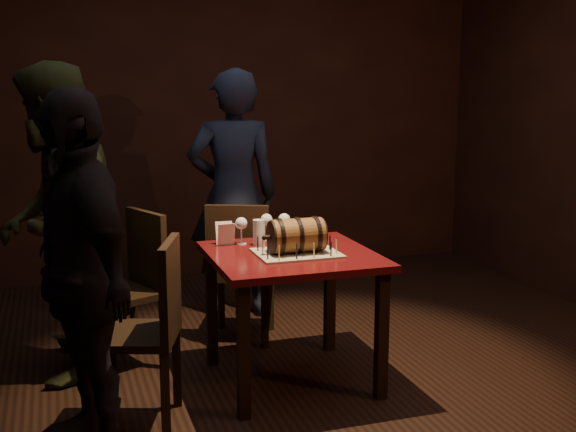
{
  "coord_description": "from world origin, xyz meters",
  "views": [
    {
      "loc": [
        -1.25,
        -3.7,
        1.69
      ],
      "look_at": [
        -0.03,
        0.05,
        0.95
      ],
      "focal_mm": 45.0,
      "sensor_mm": 36.0,
      "label": 1
    }
  ],
  "objects_px": {
    "chair_left_front": "(151,322)",
    "person_back": "(233,195)",
    "person_left_rear": "(55,223)",
    "wine_glass_mid": "(267,221)",
    "chair_left_rear": "(133,280)",
    "person_left_front": "(80,277)",
    "pint_of_ale": "(259,233)",
    "pub_table": "(292,272)",
    "wine_glass_left": "(241,225)",
    "barrel_cake": "(297,235)",
    "chair_back": "(240,265)",
    "wine_glass_right": "(284,220)"
  },
  "relations": [
    {
      "from": "chair_left_front",
      "to": "wine_glass_right",
      "type": "bearing_deg",
      "value": 34.15
    },
    {
      "from": "wine_glass_right",
      "to": "person_left_front",
      "type": "height_order",
      "value": "person_left_front"
    },
    {
      "from": "wine_glass_left",
      "to": "chair_back",
      "type": "distance_m",
      "value": 0.53
    },
    {
      "from": "person_back",
      "to": "pub_table",
      "type": "bearing_deg",
      "value": 97.6
    },
    {
      "from": "wine_glass_mid",
      "to": "pint_of_ale",
      "type": "height_order",
      "value": "wine_glass_mid"
    },
    {
      "from": "barrel_cake",
      "to": "wine_glass_right",
      "type": "height_order",
      "value": "barrel_cake"
    },
    {
      "from": "chair_left_front",
      "to": "person_left_front",
      "type": "relative_size",
      "value": 0.56
    },
    {
      "from": "wine_glass_left",
      "to": "wine_glass_right",
      "type": "xyz_separation_m",
      "value": [
        0.28,
        0.04,
        0.0
      ]
    },
    {
      "from": "wine_glass_mid",
      "to": "person_left_front",
      "type": "relative_size",
      "value": 0.1
    },
    {
      "from": "chair_left_front",
      "to": "person_back",
      "type": "bearing_deg",
      "value": 62.43
    },
    {
      "from": "pint_of_ale",
      "to": "person_left_front",
      "type": "distance_m",
      "value": 1.25
    },
    {
      "from": "wine_glass_left",
      "to": "person_back",
      "type": "height_order",
      "value": "person_back"
    },
    {
      "from": "wine_glass_right",
      "to": "barrel_cake",
      "type": "bearing_deg",
      "value": -97.33
    },
    {
      "from": "pint_of_ale",
      "to": "pub_table",
      "type": "bearing_deg",
      "value": -63.31
    },
    {
      "from": "wine_glass_right",
      "to": "chair_left_front",
      "type": "xyz_separation_m",
      "value": [
        -0.88,
        -0.6,
        -0.35
      ]
    },
    {
      "from": "person_left_rear",
      "to": "person_back",
      "type": "bearing_deg",
      "value": 131.58
    },
    {
      "from": "pint_of_ale",
      "to": "person_back",
      "type": "distance_m",
      "value": 1.02
    },
    {
      "from": "chair_left_front",
      "to": "person_back",
      "type": "distance_m",
      "value": 1.75
    },
    {
      "from": "chair_left_rear",
      "to": "person_back",
      "type": "distance_m",
      "value": 1.14
    },
    {
      "from": "pub_table",
      "to": "chair_left_rear",
      "type": "height_order",
      "value": "chair_left_rear"
    },
    {
      "from": "person_left_rear",
      "to": "person_left_front",
      "type": "relative_size",
      "value": 1.08
    },
    {
      "from": "chair_left_front",
      "to": "chair_back",
      "type": "bearing_deg",
      "value": 53.87
    },
    {
      "from": "wine_glass_right",
      "to": "chair_left_front",
      "type": "relative_size",
      "value": 0.17
    },
    {
      "from": "wine_glass_right",
      "to": "pint_of_ale",
      "type": "xyz_separation_m",
      "value": [
        -0.18,
        -0.1,
        -0.05
      ]
    },
    {
      "from": "wine_glass_mid",
      "to": "person_back",
      "type": "distance_m",
      "value": 0.9
    },
    {
      "from": "wine_glass_left",
      "to": "person_left_front",
      "type": "bearing_deg",
      "value": -140.59
    },
    {
      "from": "chair_back",
      "to": "person_left_rear",
      "type": "bearing_deg",
      "value": -170.31
    },
    {
      "from": "wine_glass_mid",
      "to": "wine_glass_right",
      "type": "distance_m",
      "value": 0.11
    },
    {
      "from": "chair_back",
      "to": "chair_left_front",
      "type": "distance_m",
      "value": 1.18
    },
    {
      "from": "wine_glass_left",
      "to": "person_back",
      "type": "bearing_deg",
      "value": 79.0
    },
    {
      "from": "wine_glass_left",
      "to": "person_left_rear",
      "type": "xyz_separation_m",
      "value": [
        -1.03,
        0.2,
        0.03
      ]
    },
    {
      "from": "pint_of_ale",
      "to": "barrel_cake",
      "type": "bearing_deg",
      "value": -64.14
    },
    {
      "from": "barrel_cake",
      "to": "chair_left_rear",
      "type": "xyz_separation_m",
      "value": [
        -0.84,
        0.57,
        -0.33
      ]
    },
    {
      "from": "chair_left_rear",
      "to": "person_left_front",
      "type": "relative_size",
      "value": 0.56
    },
    {
      "from": "wine_glass_mid",
      "to": "pint_of_ale",
      "type": "distance_m",
      "value": 0.15
    },
    {
      "from": "wine_glass_left",
      "to": "pint_of_ale",
      "type": "bearing_deg",
      "value": -29.28
    },
    {
      "from": "pub_table",
      "to": "person_left_front",
      "type": "height_order",
      "value": "person_left_front"
    },
    {
      "from": "wine_glass_right",
      "to": "chair_left_rear",
      "type": "bearing_deg",
      "value": 167.72
    },
    {
      "from": "chair_left_front",
      "to": "pint_of_ale",
      "type": "bearing_deg",
      "value": 35.8
    },
    {
      "from": "wine_glass_mid",
      "to": "chair_left_front",
      "type": "xyz_separation_m",
      "value": [
        -0.78,
        -0.62,
        -0.34
      ]
    },
    {
      "from": "person_left_rear",
      "to": "pint_of_ale",
      "type": "bearing_deg",
      "value": 86.89
    },
    {
      "from": "wine_glass_mid",
      "to": "wine_glass_right",
      "type": "height_order",
      "value": "same"
    },
    {
      "from": "wine_glass_mid",
      "to": "chair_back",
      "type": "bearing_deg",
      "value": 104.18
    },
    {
      "from": "pub_table",
      "to": "person_left_front",
      "type": "distance_m",
      "value": 1.26
    },
    {
      "from": "person_back",
      "to": "person_left_rear",
      "type": "relative_size",
      "value": 0.99
    },
    {
      "from": "wine_glass_right",
      "to": "person_left_rear",
      "type": "xyz_separation_m",
      "value": [
        -1.31,
        0.16,
        0.03
      ]
    },
    {
      "from": "wine_glass_right",
      "to": "chair_back",
      "type": "relative_size",
      "value": 0.17
    },
    {
      "from": "wine_glass_right",
      "to": "wine_glass_left",
      "type": "bearing_deg",
      "value": -171.01
    },
    {
      "from": "barrel_cake",
      "to": "person_back",
      "type": "xyz_separation_m",
      "value": [
        -0.04,
        1.29,
        0.03
      ]
    },
    {
      "from": "chair_back",
      "to": "person_left_front",
      "type": "bearing_deg",
      "value": -131.34
    }
  ]
}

